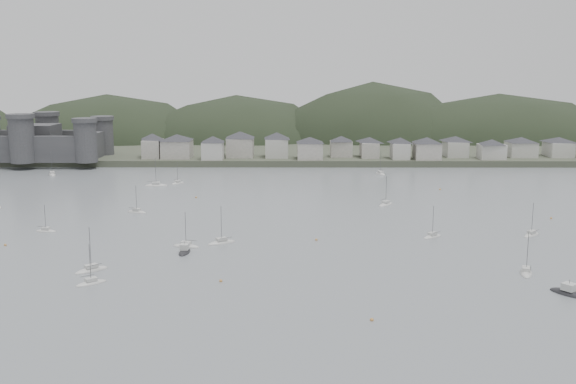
{
  "coord_description": "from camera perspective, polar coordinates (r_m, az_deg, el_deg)",
  "views": [
    {
      "loc": [
        0.79,
        -129.96,
        43.76
      ],
      "look_at": [
        0.0,
        75.0,
        6.0
      ],
      "focal_mm": 41.0,
      "sensor_mm": 36.0,
      "label": 1
    }
  ],
  "objects": [
    {
      "name": "moored_fleet",
      "position": [
        195.89,
        -8.74,
        -2.54
      ],
      "size": [
        252.94,
        168.87,
        13.2
      ],
      "color": "beige",
      "rests_on": "ground"
    },
    {
      "name": "motor_launch_near",
      "position": [
        143.55,
        23.16,
        -8.06
      ],
      "size": [
        7.22,
        8.24,
        3.94
      ],
      "rotation": [
        0.0,
        0.0,
        0.65
      ],
      "color": "black",
      "rests_on": "ground"
    },
    {
      "name": "castle",
      "position": [
        334.1,
        -21.03,
        4.11
      ],
      "size": [
        66.0,
        43.0,
        20.0
      ],
      "color": "#38383B",
      "rests_on": "far_shore_land"
    },
    {
      "name": "forested_ridge",
      "position": [
        403.16,
        0.79,
        2.59
      ],
      "size": [
        851.55,
        103.94,
        102.57
      ],
      "color": "black",
      "rests_on": "ground"
    },
    {
      "name": "mooring_buoys",
      "position": [
        191.26,
        -0.48,
        -2.74
      ],
      "size": [
        151.99,
        144.3,
        0.7
      ],
      "color": "#B97F3D",
      "rests_on": "ground"
    },
    {
      "name": "motor_launch_far",
      "position": [
        163.42,
        -8.96,
        -5.12
      ],
      "size": [
        2.92,
        7.16,
        3.7
      ],
      "rotation": [
        0.0,
        0.0,
        3.09
      ],
      "color": "black",
      "rests_on": "ground"
    },
    {
      "name": "waterfront_town",
      "position": [
        319.17,
        9.22,
        3.99
      ],
      "size": [
        451.48,
        28.46,
        12.92
      ],
      "color": "gray",
      "rests_on": "far_shore_land"
    },
    {
      "name": "far_shore_land",
      "position": [
        427.06,
        0.11,
        4.76
      ],
      "size": [
        900.0,
        250.0,
        3.0
      ],
      "primitive_type": "cube",
      "color": "#383D2D",
      "rests_on": "ground"
    },
    {
      "name": "ground",
      "position": [
        137.14,
        -0.12,
        -8.17
      ],
      "size": [
        900.0,
        900.0,
        0.0
      ],
      "primitive_type": "plane",
      "color": "slate",
      "rests_on": "ground"
    }
  ]
}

